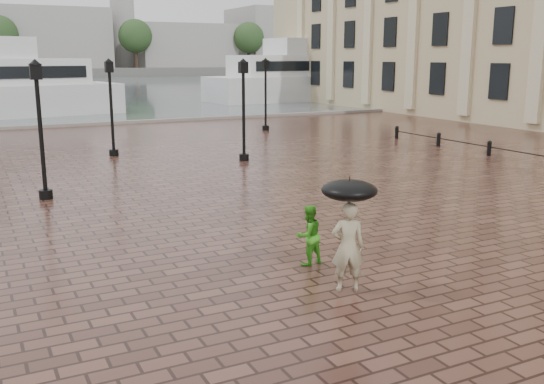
{
  "coord_description": "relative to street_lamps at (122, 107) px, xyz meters",
  "views": [
    {
      "loc": [
        -8.09,
        -10.87,
        4.61
      ],
      "look_at": [
        -1.64,
        1.94,
        1.4
      ],
      "focal_mm": 40.0,
      "sensor_mm": 36.0,
      "label": 1
    }
  ],
  "objects": [
    {
      "name": "quay_edge",
      "position": [
        1.6,
        14.4,
        -2.33
      ],
      "size": [
        80.0,
        0.6,
        0.3
      ],
      "primitive_type": "cube",
      "color": "slate",
      "rests_on": "ground"
    },
    {
      "name": "adult_pedestrian",
      "position": [
        0.03,
        -18.86,
        -1.41
      ],
      "size": [
        0.79,
        0.66,
        1.83
      ],
      "primitive_type": "imported",
      "rotation": [
        0.0,
        0.0,
        2.74
      ],
      "color": "tan",
      "rests_on": "ground"
    },
    {
      "name": "distant_skyline",
      "position": [
        49.74,
        132.4,
        7.13
      ],
      "size": [
        102.5,
        22.0,
        33.0
      ],
      "color": "gray",
      "rests_on": "ground"
    },
    {
      "name": "ferry_far",
      "position": [
        29.5,
        29.9,
        0.35
      ],
      "size": [
        27.51,
        8.24,
        8.9
      ],
      "rotation": [
        0.0,
        0.0,
        0.06
      ],
      "color": "silver",
      "rests_on": "ground"
    },
    {
      "name": "street_lamps",
      "position": [
        0.0,
        0.0,
        0.0
      ],
      "size": [
        21.44,
        14.44,
        4.4
      ],
      "color": "black",
      "rests_on": "ground"
    },
    {
      "name": "child_pedestrian",
      "position": [
        0.12,
        -17.16,
        -1.64
      ],
      "size": [
        0.74,
        0.62,
        1.38
      ],
      "primitive_type": "imported",
      "rotation": [
        0.0,
        0.0,
        3.3
      ],
      "color": "green",
      "rests_on": "ground"
    },
    {
      "name": "ground",
      "position": [
        1.6,
        -17.6,
        -2.33
      ],
      "size": [
        300.0,
        300.0,
        0.0
      ],
      "primitive_type": "plane",
      "color": "#3B221B",
      "rests_on": "ground"
    },
    {
      "name": "harbour_water",
      "position": [
        1.6,
        74.4,
        -2.33
      ],
      "size": [
        240.0,
        240.0,
        0.0
      ],
      "primitive_type": "plane",
      "color": "#424950",
      "rests_on": "ground"
    },
    {
      "name": "umbrella",
      "position": [
        0.03,
        -18.86,
        -0.26
      ],
      "size": [
        1.1,
        1.1,
        1.18
      ],
      "color": "black",
      "rests_on": "ground"
    }
  ]
}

